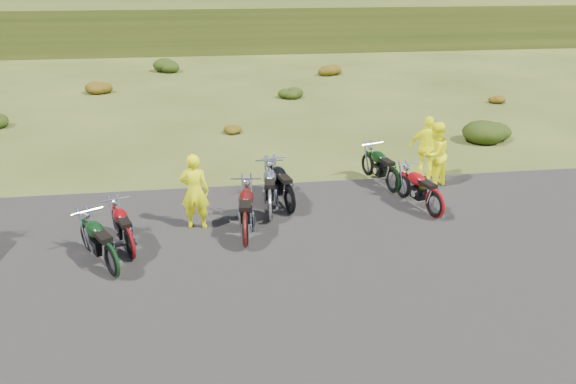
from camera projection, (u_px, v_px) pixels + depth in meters
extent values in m
plane|color=#3A4416|center=(270.00, 256.00, 11.70)|extent=(300.00, 300.00, 0.00)
cube|color=black|center=(282.00, 310.00, 9.87)|extent=(20.00, 12.00, 0.04)
ellipsoid|color=brown|center=(97.00, 86.00, 25.97)|extent=(1.30, 1.30, 0.77)
ellipsoid|color=#1D330C|center=(168.00, 64.00, 31.17)|extent=(1.56, 1.56, 0.92)
ellipsoid|color=brown|center=(230.00, 127.00, 20.00)|extent=(0.77, 0.77, 0.45)
ellipsoid|color=#1D330C|center=(290.00, 91.00, 25.20)|extent=(1.03, 1.03, 0.61)
ellipsoid|color=brown|center=(329.00, 68.00, 30.40)|extent=(1.30, 1.30, 0.77)
ellipsoid|color=#1D330C|center=(489.00, 127.00, 19.11)|extent=(1.56, 1.56, 0.92)
ellipsoid|color=brown|center=(494.00, 97.00, 24.43)|extent=(0.77, 0.77, 0.45)
imported|color=#FCFF0D|center=(195.00, 193.00, 12.57)|extent=(0.70, 0.51, 1.77)
imported|color=#FCFF0D|center=(434.00, 156.00, 14.97)|extent=(1.09, 1.04, 1.78)
imported|color=#FCFF0D|center=(427.00, 149.00, 15.54)|extent=(1.12, 0.72, 1.77)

